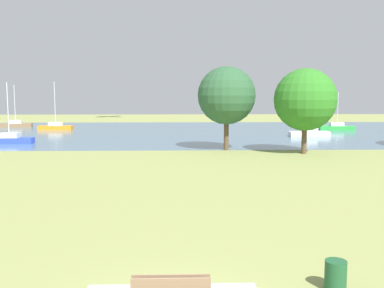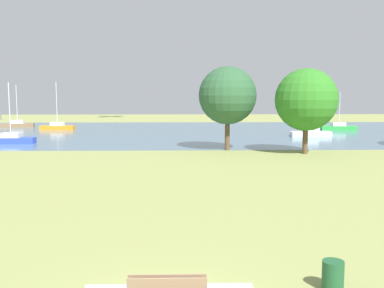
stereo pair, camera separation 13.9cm
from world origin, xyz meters
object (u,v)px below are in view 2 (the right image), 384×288
object	(u,v)px
tree_west_near	(228,96)
sailboat_white	(311,133)
litter_bin	(333,276)
sailboat_orange	(57,127)
tree_mid_shore	(306,100)
sailboat_brown	(18,124)
sailboat_green	(339,127)
sailboat_blue	(11,139)

from	to	relation	value
tree_west_near	sailboat_white	bearing A→B (deg)	47.89
litter_bin	sailboat_orange	distance (m)	56.60
tree_mid_shore	sailboat_orange	bearing A→B (deg)	137.46
sailboat_orange	tree_west_near	world-z (taller)	tree_west_near
sailboat_brown	tree_mid_shore	bearing A→B (deg)	-40.91
sailboat_orange	sailboat_green	size ratio (longest dim) A/B	1.27
sailboat_orange	tree_mid_shore	xyz separation A→B (m)	(28.36, -26.02, 4.16)
sailboat_blue	sailboat_white	bearing A→B (deg)	11.52
litter_bin	sailboat_orange	bearing A→B (deg)	112.50
sailboat_orange	sailboat_green	bearing A→B (deg)	-2.47
litter_bin	sailboat_white	bearing A→B (deg)	74.24
tree_west_near	tree_mid_shore	world-z (taller)	tree_west_near
sailboat_blue	tree_west_near	xyz separation A→B (m)	(21.84, -5.88, 4.51)
sailboat_blue	sailboat_white	world-z (taller)	sailboat_white
sailboat_green	tree_mid_shore	xyz separation A→B (m)	(-11.71, -24.29, 4.17)
sailboat_orange	sailboat_brown	xyz separation A→B (m)	(-7.51, 5.07, -0.00)
sailboat_blue	sailboat_orange	xyz separation A→B (m)	(-0.09, 17.52, 0.01)
tree_mid_shore	litter_bin	bearing A→B (deg)	-104.31
tree_west_near	tree_mid_shore	bearing A→B (deg)	-22.17
sailboat_orange	litter_bin	bearing A→B (deg)	-67.50
tree_west_near	sailboat_orange	bearing A→B (deg)	133.15
sailboat_white	sailboat_brown	xyz separation A→B (m)	(-40.89, 15.81, -0.00)
sailboat_green	sailboat_blue	bearing A→B (deg)	-158.44
litter_bin	sailboat_green	bearing A→B (deg)	69.99
sailboat_white	tree_mid_shore	bearing A→B (deg)	-108.20
sailboat_blue	sailboat_green	size ratio (longest dim) A/B	1.17
litter_bin	sailboat_orange	world-z (taller)	sailboat_orange
litter_bin	tree_mid_shore	world-z (taller)	tree_mid_shore
tree_west_near	litter_bin	bearing A→B (deg)	-90.56
sailboat_brown	tree_mid_shore	xyz separation A→B (m)	(35.87, -31.09, 4.16)
litter_bin	tree_mid_shore	xyz separation A→B (m)	(6.70, 26.27, 4.22)
litter_bin	sailboat_blue	xyz separation A→B (m)	(-21.56, 34.76, 0.05)
sailboat_orange	tree_mid_shore	bearing A→B (deg)	-42.54
sailboat_brown	sailboat_blue	bearing A→B (deg)	-71.40
sailboat_blue	sailboat_green	xyz separation A→B (m)	(39.98, 15.80, -0.01)
sailboat_brown	tree_mid_shore	distance (m)	47.65
sailboat_orange	tree_west_near	bearing A→B (deg)	-46.85
tree_mid_shore	tree_west_near	bearing A→B (deg)	157.83
sailboat_green	tree_mid_shore	world-z (taller)	tree_mid_shore
sailboat_orange	sailboat_green	world-z (taller)	sailboat_orange
sailboat_blue	tree_mid_shore	bearing A→B (deg)	-16.73
sailboat_brown	sailboat_orange	bearing A→B (deg)	-34.00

